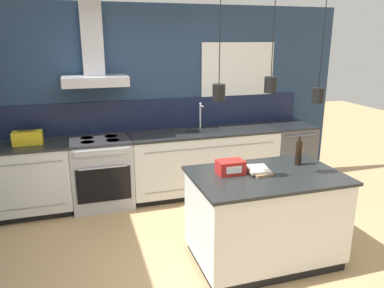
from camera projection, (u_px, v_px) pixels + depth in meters
name	position (u px, v px, depth m)	size (l,w,h in m)	color
ground_plane	(198.00, 263.00, 3.71)	(16.00, 16.00, 0.00)	tan
wall_back	(151.00, 98.00, 5.17)	(5.60, 2.25, 2.60)	navy
counter_run_left	(21.00, 180.00, 4.64)	(1.21, 0.64, 0.91)	black
counter_run_sink	(204.00, 162.00, 5.32)	(2.09, 0.64, 1.28)	black
oven_range	(102.00, 172.00, 4.92)	(0.77, 0.66, 0.91)	#B5B5BA
dishwasher	(288.00, 154.00, 5.71)	(0.63, 0.65, 0.91)	#4C4C51
kitchen_island	(264.00, 217.00, 3.68)	(1.43, 0.92, 0.91)	black
bottle_on_island	(299.00, 153.00, 3.79)	(0.07, 0.07, 0.30)	black
book_stack	(258.00, 171.00, 3.58)	(0.23, 0.28, 0.05)	olive
red_supply_box	(230.00, 167.00, 3.55)	(0.25, 0.18, 0.13)	red
yellow_toolbox	(28.00, 138.00, 4.53)	(0.34, 0.18, 0.19)	gold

